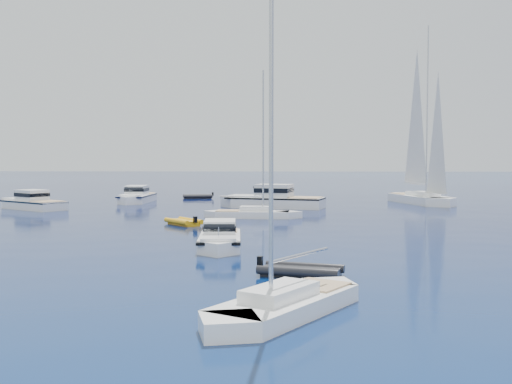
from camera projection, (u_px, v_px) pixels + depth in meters
ground at (307, 264)px, 29.41m from camera, size 400.00×400.00×0.00m
motor_cruiser_near at (220, 248)px, 34.63m from camera, size 2.73×7.51×1.94m
motor_cruiser_centre at (272, 208)px, 62.66m from camera, size 11.78×6.28×2.96m
motor_cruiser_far_l at (31, 209)px, 60.87m from camera, size 8.94×7.62×2.38m
motor_cruiser_horizon at (137, 202)px, 70.01m from camera, size 2.99×9.16×2.39m
sailboat_fore at (286, 314)px, 19.94m from camera, size 6.39×8.39×12.52m
sailboat_centre at (253, 218)px, 52.00m from camera, size 8.56×2.59×12.45m
sailboat_sails_r at (420, 203)px, 68.61m from camera, size 6.61×13.68×19.46m
tender_yellow at (184, 225)px, 46.55m from camera, size 3.51×3.75×0.95m
tender_grey_near at (301, 276)px, 26.34m from camera, size 3.99×2.90×0.95m
tender_grey_far at (198, 198)px, 76.91m from camera, size 4.00×2.70×0.95m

